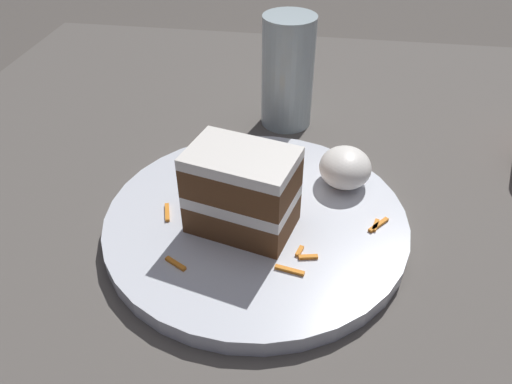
{
  "coord_description": "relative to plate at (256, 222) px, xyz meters",
  "views": [
    {
      "loc": [
        0.33,
        0.04,
        0.37
      ],
      "look_at": [
        -0.04,
        -0.02,
        0.08
      ],
      "focal_mm": 35.0,
      "sensor_mm": 36.0,
      "label": 1
    }
  ],
  "objects": [
    {
      "name": "ground_plane",
      "position": [
        0.04,
        0.02,
        -0.05
      ],
      "size": [
        6.0,
        6.0,
        0.0
      ],
      "primitive_type": "plane",
      "color": "#4C4742",
      "rests_on": "ground"
    },
    {
      "name": "orange_garnish",
      "position": [
        -0.09,
        -0.02,
        0.01
      ],
      "size": [
        0.07,
        0.07,
        0.01
      ],
      "primitive_type": "cylinder",
      "color": "orange",
      "rests_on": "plate"
    },
    {
      "name": "plate",
      "position": [
        0.0,
        0.0,
        0.0
      ],
      "size": [
        0.29,
        0.29,
        0.02
      ],
      "primitive_type": "cylinder",
      "color": "silver",
      "rests_on": "dining_table"
    },
    {
      "name": "carrot_shreds_scatter",
      "position": [
        0.04,
        0.03,
        0.01
      ],
      "size": [
        0.1,
        0.22,
        0.0
      ],
      "color": "orange",
      "rests_on": "plate"
    },
    {
      "name": "dining_table",
      "position": [
        0.04,
        0.02,
        -0.03
      ],
      "size": [
        1.12,
        0.95,
        0.04
      ],
      "primitive_type": "cube",
      "color": "#56514C",
      "rests_on": "ground"
    },
    {
      "name": "cream_dollop",
      "position": [
        -0.07,
        0.08,
        0.03
      ],
      "size": [
        0.06,
        0.05,
        0.04
      ],
      "primitive_type": "ellipsoid",
      "color": "white",
      "rests_on": "plate"
    },
    {
      "name": "cake_slice",
      "position": [
        0.02,
        -0.01,
        0.05
      ],
      "size": [
        0.08,
        0.11,
        0.08
      ],
      "rotation": [
        0.0,
        0.0,
        6.04
      ],
      "color": "brown",
      "rests_on": "plate"
    },
    {
      "name": "drinking_glass",
      "position": [
        -0.21,
        0.01,
        0.05
      ],
      "size": [
        0.06,
        0.06,
        0.14
      ],
      "color": "silver",
      "rests_on": "dining_table"
    }
  ]
}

